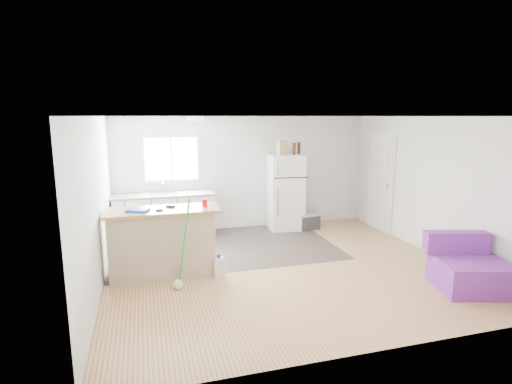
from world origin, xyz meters
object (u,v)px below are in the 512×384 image
at_px(mop, 180,272).
at_px(bottle_left, 294,149).
at_px(refrigerator, 285,192).
at_px(blue_tray, 138,210).
at_px(cooler, 308,221).
at_px(red_cup, 205,203).
at_px(purple_seat, 468,269).
at_px(cleaner_jug, 219,266).
at_px(cardboard_box, 282,147).
at_px(peninsula, 162,242).
at_px(kitchen_cabinets, 165,215).
at_px(bottle_right, 299,148).

bearing_deg(mop, bottle_left, 13.79).
xyz_separation_m(refrigerator, blue_tray, (-3.02, -1.99, 0.25)).
bearing_deg(cooler, red_cup, -153.00).
bearing_deg(purple_seat, cleaner_jug, 173.57).
bearing_deg(cardboard_box, blue_tray, -146.35).
height_order(peninsula, refrigerator, refrigerator).
bearing_deg(peninsula, kitchen_cabinets, 86.76).
distance_m(peninsula, cardboard_box, 3.43).
xyz_separation_m(kitchen_cabinets, cleaner_jug, (0.67, -2.26, -0.31)).
bearing_deg(refrigerator, bottle_left, -34.97).
xyz_separation_m(refrigerator, cleaner_jug, (-1.88, -2.22, -0.66)).
bearing_deg(mop, kitchen_cabinets, 62.94).
distance_m(refrigerator, cardboard_box, 0.96).
bearing_deg(kitchen_cabinets, bottle_right, -0.79).
bearing_deg(refrigerator, bottle_right, 7.38).
bearing_deg(refrigerator, cooler, -17.54).
distance_m(red_cup, blue_tray, 0.99).
relative_size(kitchen_cabinets, cooler, 3.90).
bearing_deg(blue_tray, bottle_left, 30.78).
height_order(cleaner_jug, mop, mop).
xyz_separation_m(refrigerator, red_cup, (-2.03, -1.94, 0.29)).
bearing_deg(red_cup, kitchen_cabinets, 104.78).
distance_m(peninsula, bottle_right, 3.77).
height_order(red_cup, bottle_right, bottle_right).
xyz_separation_m(blue_tray, bottle_right, (3.31, 2.00, 0.68)).
bearing_deg(bottle_right, cleaner_jug, -134.14).
bearing_deg(mop, cardboard_box, 17.29).
xyz_separation_m(cleaner_jug, cardboard_box, (1.77, 2.17, 1.61)).
bearing_deg(cleaner_jug, refrigerator, 48.80).
height_order(kitchen_cabinets, red_cup, kitchen_cabinets).
bearing_deg(blue_tray, bottle_right, 31.19).
bearing_deg(refrigerator, cleaner_jug, -124.92).
height_order(purple_seat, blue_tray, blue_tray).
distance_m(refrigerator, blue_tray, 3.62).
height_order(purple_seat, bottle_left, bottle_left).
bearing_deg(bottle_right, purple_seat, -72.31).
xyz_separation_m(peninsula, red_cup, (0.66, 0.01, 0.57)).
relative_size(peninsula, blue_tray, 5.64).
xyz_separation_m(cleaner_jug, blue_tray, (-1.14, 0.23, 0.90)).
relative_size(purple_seat, bottle_right, 4.43).
distance_m(mop, blue_tray, 1.10).
bearing_deg(cleaner_jug, red_cup, 116.69).
distance_m(refrigerator, cooler, 0.80).
distance_m(kitchen_cabinets, peninsula, 1.99).
xyz_separation_m(cleaner_jug, bottle_right, (2.17, 2.24, 1.59)).
bearing_deg(red_cup, cleaner_jug, -62.27).
bearing_deg(kitchen_cabinets, purple_seat, -42.56).
xyz_separation_m(kitchen_cabinets, red_cup, (0.52, -1.98, 0.64)).
distance_m(kitchen_cabinets, cleaner_jug, 2.38).
height_order(refrigerator, mop, refrigerator).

